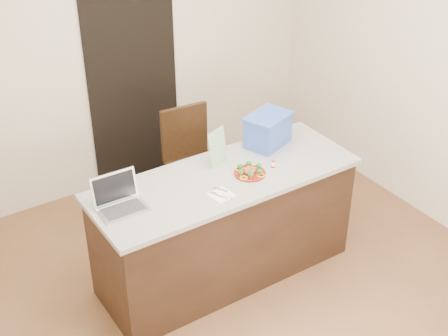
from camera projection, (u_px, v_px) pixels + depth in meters
ground at (242, 288)px, 4.93m from camera, size 4.00×4.00×0.00m
room_shell at (246, 103)px, 4.08m from camera, size 4.00×4.00×4.00m
doorway at (133, 84)px, 5.87m from camera, size 0.90×0.02×2.00m
island at (225, 226)px, 4.87m from camera, size 2.06×0.76×0.92m
plate at (250, 173)px, 4.65m from camera, size 0.24×0.24×0.02m
meatballs at (250, 170)px, 4.64m from camera, size 0.10×0.10×0.04m
broccoli at (250, 169)px, 4.63m from camera, size 0.21×0.18×0.04m
pepper_rings at (250, 172)px, 4.64m from camera, size 0.22×0.22×0.01m
napkin at (221, 195)px, 4.41m from camera, size 0.17×0.17×0.01m
fork at (218, 195)px, 4.40m from camera, size 0.06×0.14×0.00m
knife at (226, 194)px, 4.41m from camera, size 0.07×0.20×0.01m
yogurt_bottle at (273, 166)px, 4.70m from camera, size 0.03×0.03×0.07m
laptop at (119, 199)px, 4.26m from camera, size 0.33×0.26×0.23m
leaflet at (218, 147)px, 4.72m from camera, size 0.20×0.11×0.28m
blue_box at (268, 130)px, 4.97m from camera, size 0.43×0.37×0.26m
chair at (191, 154)px, 5.60m from camera, size 0.48×0.48×1.00m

